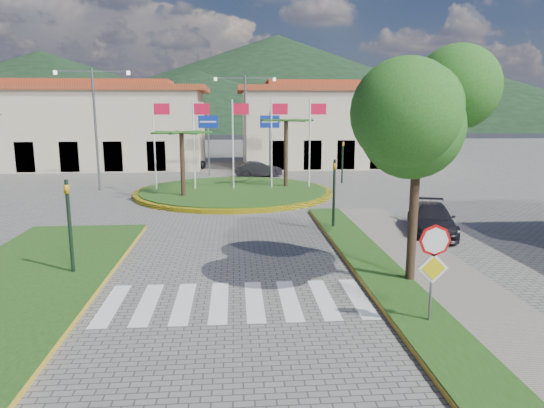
{
  "coord_description": "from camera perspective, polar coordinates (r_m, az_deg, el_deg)",
  "views": [
    {
      "loc": [
        0.1,
        -9.03,
        5.36
      ],
      "look_at": [
        1.41,
        8.0,
        2.03
      ],
      "focal_mm": 32.0,
      "sensor_mm": 36.0,
      "label": 1
    }
  ],
  "objects": [
    {
      "name": "car_dark_b",
      "position": [
        39.36,
        -1.62,
        4.11
      ],
      "size": [
        3.93,
        1.92,
        1.24
      ],
      "primitive_type": "imported",
      "rotation": [
        0.0,
        0.0,
        1.74
      ],
      "color": "black",
      "rests_on": "ground"
    },
    {
      "name": "crosswalk",
      "position": [
        14.08,
        -4.58,
        -11.34
      ],
      "size": [
        8.0,
        3.0,
        0.01
      ],
      "primitive_type": "cube",
      "color": "silver",
      "rests_on": "ground"
    },
    {
      "name": "hill_near_back",
      "position": [
        139.42,
        -8.76,
        11.99
      ],
      "size": [
        110.0,
        110.0,
        16.0
      ],
      "primitive_type": "cone",
      "color": "black",
      "rests_on": "ground"
    },
    {
      "name": "hill_far_west",
      "position": [
        158.99,
        -25.28,
        12.04
      ],
      "size": [
        140.0,
        140.0,
        22.0
      ],
      "primitive_type": "cone",
      "color": "black",
      "rests_on": "ground"
    },
    {
      "name": "white_van",
      "position": [
        46.75,
        -23.28,
        4.31
      ],
      "size": [
        4.67,
        2.76,
        1.22
      ],
      "primitive_type": "imported",
      "rotation": [
        0.0,
        0.0,
        1.39
      ],
      "color": "silver",
      "rests_on": "ground"
    },
    {
      "name": "stop_sign",
      "position": [
        12.51,
        18.47,
        -6.12
      ],
      "size": [
        0.8,
        0.11,
        2.65
      ],
      "color": "slate",
      "rests_on": "ground"
    },
    {
      "name": "street_lamp_west",
      "position": [
        34.27,
        -20.07,
        8.93
      ],
      "size": [
        4.8,
        0.16,
        8.0
      ],
      "color": "slate",
      "rests_on": "ground"
    },
    {
      "name": "sidewalk_right",
      "position": [
        13.58,
        22.35,
        -12.74
      ],
      "size": [
        4.0,
        28.0,
        0.15
      ],
      "primitive_type": "cube",
      "color": "gray",
      "rests_on": "ground"
    },
    {
      "name": "street_lamp_centre",
      "position": [
        39.05,
        -3.14,
        9.75
      ],
      "size": [
        4.8,
        0.16,
        8.0
      ],
      "color": "slate",
      "rests_on": "ground"
    },
    {
      "name": "building_left",
      "position": [
        49.12,
        -21.35,
        8.59
      ],
      "size": [
        23.32,
        9.54,
        8.05
      ],
      "color": "beige",
      "rests_on": "ground"
    },
    {
      "name": "car_dark_a",
      "position": [
        45.41,
        -10.21,
        4.92
      ],
      "size": [
        3.92,
        1.66,
        1.32
      ],
      "primitive_type": "imported",
      "rotation": [
        0.0,
        0.0,
        1.55
      ],
      "color": "black",
      "rests_on": "ground"
    },
    {
      "name": "direction_sign_west",
      "position": [
        40.09,
        -7.49,
        8.33
      ],
      "size": [
        1.6,
        0.14,
        5.2
      ],
      "color": "slate",
      "rests_on": "ground"
    },
    {
      "name": "direction_sign_east",
      "position": [
        40.14,
        -0.27,
        8.42
      ],
      "size": [
        1.6,
        0.14,
        5.2
      ],
      "color": "slate",
      "rests_on": "ground"
    },
    {
      "name": "traffic_light_left",
      "position": [
        16.76,
        -22.76,
        -1.6
      ],
      "size": [
        0.15,
        0.18,
        3.2
      ],
      "color": "black",
      "rests_on": "ground"
    },
    {
      "name": "car_side_right",
      "position": [
        22.33,
        18.28,
        -1.72
      ],
      "size": [
        2.87,
        4.74,
        1.29
      ],
      "primitive_type": "imported",
      "rotation": [
        0.0,
        0.0,
        -0.26
      ],
      "color": "black",
      "rests_on": "ground"
    },
    {
      "name": "median_left",
      "position": [
        17.24,
        -26.96,
        -8.01
      ],
      "size": [
        5.0,
        14.0,
        0.18
      ],
      "primitive_type": "cube",
      "color": "#214213",
      "rests_on": "ground"
    },
    {
      "name": "roundabout_island",
      "position": [
        31.46,
        -4.53,
        1.5
      ],
      "size": [
        12.7,
        12.7,
        6.0
      ],
      "color": "yellow",
      "rests_on": "ground"
    },
    {
      "name": "deciduous_tree",
      "position": [
        15.03,
        16.9,
        9.87
      ],
      "size": [
        3.6,
        3.6,
        6.8
      ],
      "color": "black",
      "rests_on": "ground"
    },
    {
      "name": "ground",
      "position": [
        10.5,
        -4.61,
        -19.7
      ],
      "size": [
        160.0,
        160.0,
        0.0
      ],
      "primitive_type": "plane",
      "color": "slate",
      "rests_on": "ground"
    },
    {
      "name": "traffic_light_far",
      "position": [
        36.07,
        8.3,
        5.48
      ],
      "size": [
        0.18,
        0.15,
        3.2
      ],
      "color": "black",
      "rests_on": "ground"
    },
    {
      "name": "hill_far_mid",
      "position": [
        169.95,
        0.64,
        14.28
      ],
      "size": [
        180.0,
        180.0,
        30.0
      ],
      "primitive_type": "cone",
      "color": "black",
      "rests_on": "ground"
    },
    {
      "name": "building_right",
      "position": [
        48.08,
        7.57,
        9.21
      ],
      "size": [
        19.08,
        9.54,
        8.05
      ],
      "color": "beige",
      "rests_on": "ground"
    },
    {
      "name": "traffic_light_right",
      "position": [
        21.75,
        7.32,
        1.91
      ],
      "size": [
        0.15,
        0.18,
        3.2
      ],
      "color": "black",
      "rests_on": "ground"
    },
    {
      "name": "verge_right",
      "position": [
        13.09,
        17.53,
        -13.23
      ],
      "size": [
        1.6,
        28.0,
        0.18
      ],
      "primitive_type": "cube",
      "color": "#214213",
      "rests_on": "ground"
    },
    {
      "name": "hill_far_east",
      "position": [
        160.13,
        21.93,
        11.56
      ],
      "size": [
        120.0,
        120.0,
        18.0
      ],
      "primitive_type": "cone",
      "color": "black",
      "rests_on": "ground"
    }
  ]
}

